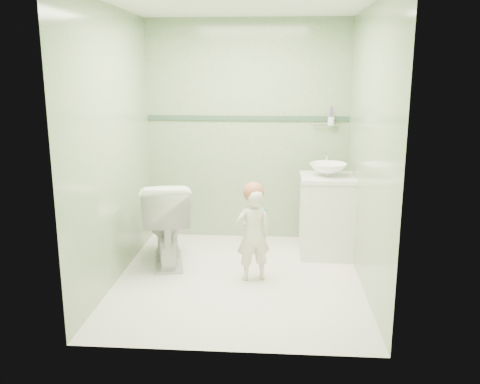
{
  "coord_description": "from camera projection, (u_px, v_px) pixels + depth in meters",
  "views": [
    {
      "loc": [
        0.33,
        -4.35,
        1.85
      ],
      "look_at": [
        0.0,
        0.15,
        0.78
      ],
      "focal_mm": 38.32,
      "sensor_mm": 36.0,
      "label": 1
    }
  ],
  "objects": [
    {
      "name": "ground",
      "position": [
        239.0,
        279.0,
        4.67
      ],
      "size": [
        2.5,
        2.5,
        0.0
      ],
      "primitive_type": "plane",
      "color": "silver",
      "rests_on": "ground"
    },
    {
      "name": "toddler",
      "position": [
        253.0,
        235.0,
        4.57
      ],
      "size": [
        0.35,
        0.28,
        0.84
      ],
      "primitive_type": "imported",
      "rotation": [
        0.0,
        0.0,
        3.44
      ],
      "color": "silver",
      "rests_on": "ground"
    },
    {
      "name": "trim_stripe",
      "position": [
        247.0,
        118.0,
        5.56
      ],
      "size": [
        2.2,
        0.02,
        0.05
      ],
      "primitive_type": "cube",
      "color": "#35543F",
      "rests_on": "room_shell"
    },
    {
      "name": "room_shell",
      "position": [
        239.0,
        149.0,
        4.4
      ],
      "size": [
        2.5,
        2.54,
        2.4
      ],
      "color": "#77A072",
      "rests_on": "ground"
    },
    {
      "name": "cup_holder",
      "position": [
        330.0,
        121.0,
        5.45
      ],
      "size": [
        0.26,
        0.07,
        0.21
      ],
      "color": "silver",
      "rests_on": "room_shell"
    },
    {
      "name": "faucet",
      "position": [
        327.0,
        159.0,
        5.25
      ],
      "size": [
        0.03,
        0.13,
        0.18
      ],
      "color": "silver",
      "rests_on": "counter"
    },
    {
      "name": "counter",
      "position": [
        328.0,
        178.0,
        5.11
      ],
      "size": [
        0.54,
        0.52,
        0.04
      ],
      "primitive_type": "cube",
      "color": "white",
      "rests_on": "vanity"
    },
    {
      "name": "toilet",
      "position": [
        166.0,
        222.0,
        4.99
      ],
      "size": [
        0.64,
        0.9,
        0.83
      ],
      "primitive_type": "imported",
      "rotation": [
        0.0,
        0.0,
        3.37
      ],
      "color": "white",
      "rests_on": "ground"
    },
    {
      "name": "hair_cap",
      "position": [
        253.0,
        192.0,
        4.51
      ],
      "size": [
        0.19,
        0.19,
        0.19
      ],
      "primitive_type": "sphere",
      "color": "#A95F43",
      "rests_on": "toddler"
    },
    {
      "name": "vanity",
      "position": [
        326.0,
        217.0,
        5.2
      ],
      "size": [
        0.52,
        0.5,
        0.8
      ],
      "primitive_type": "cube",
      "color": "silver",
      "rests_on": "ground"
    },
    {
      "name": "basin",
      "position": [
        328.0,
        170.0,
        5.09
      ],
      "size": [
        0.37,
        0.37,
        0.13
      ],
      "primitive_type": "imported",
      "color": "white",
      "rests_on": "counter"
    },
    {
      "name": "teal_toothbrush",
      "position": [
        265.0,
        209.0,
        4.41
      ],
      "size": [
        0.1,
        0.14,
        0.08
      ],
      "color": "#11918C",
      "rests_on": "toddler"
    }
  ]
}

